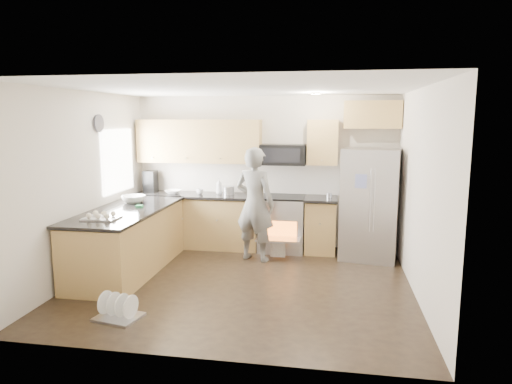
% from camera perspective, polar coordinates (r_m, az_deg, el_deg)
% --- Properties ---
extents(ground, '(4.50, 4.50, 0.00)m').
position_cam_1_polar(ground, '(6.33, -1.76, -11.34)').
color(ground, black).
rests_on(ground, ground).
extents(room_shell, '(4.54, 4.04, 2.62)m').
position_cam_1_polar(room_shell, '(5.98, -2.15, 3.94)').
color(room_shell, silver).
rests_on(room_shell, ground).
extents(back_cabinet_run, '(4.45, 0.64, 2.50)m').
position_cam_1_polar(back_cabinet_run, '(7.87, -3.49, -0.01)').
color(back_cabinet_run, '#A27D40').
rests_on(back_cabinet_run, ground).
extents(peninsula, '(0.96, 2.36, 1.04)m').
position_cam_1_polar(peninsula, '(6.96, -15.71, -5.78)').
color(peninsula, '#A27D40').
rests_on(peninsula, ground).
extents(stove_range, '(0.76, 0.97, 1.79)m').
position_cam_1_polar(stove_range, '(7.71, 3.26, -2.38)').
color(stove_range, '#B7B7BC').
rests_on(stove_range, ground).
extents(refrigerator, '(0.96, 0.81, 1.76)m').
position_cam_1_polar(refrigerator, '(7.41, 14.05, -1.51)').
color(refrigerator, '#B7B7BC').
rests_on(refrigerator, ground).
extents(person, '(0.76, 0.62, 1.79)m').
position_cam_1_polar(person, '(7.12, -0.14, -1.54)').
color(person, slate).
rests_on(person, ground).
extents(dish_rack, '(0.54, 0.47, 0.30)m').
position_cam_1_polar(dish_rack, '(5.51, -16.83, -14.11)').
color(dish_rack, '#B7B7BC').
rests_on(dish_rack, ground).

